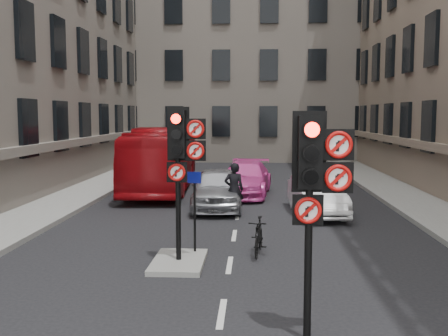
# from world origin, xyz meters

# --- Properties ---
(pavement_left) EXTENTS (3.00, 50.00, 0.16)m
(pavement_left) POSITION_xyz_m (-7.20, 12.00, 0.08)
(pavement_left) COLOR gray
(pavement_left) RESTS_ON ground
(pavement_right) EXTENTS (3.00, 50.00, 0.16)m
(pavement_right) POSITION_xyz_m (7.20, 12.00, 0.08)
(pavement_right) COLOR gray
(pavement_right) RESTS_ON ground
(centre_island) EXTENTS (1.20, 2.00, 0.12)m
(centre_island) POSITION_xyz_m (-1.20, 5.00, 0.06)
(centre_island) COLOR gray
(centre_island) RESTS_ON ground
(building_far) EXTENTS (30.00, 14.00, 20.00)m
(building_far) POSITION_xyz_m (0.00, 38.00, 10.00)
(building_far) COLOR slate
(building_far) RESTS_ON ground
(signal_near) EXTENTS (0.91, 0.40, 3.58)m
(signal_near) POSITION_xyz_m (1.49, 0.99, 2.58)
(signal_near) COLOR black
(signal_near) RESTS_ON ground
(signal_far) EXTENTS (0.91, 0.40, 3.58)m
(signal_far) POSITION_xyz_m (-1.11, 4.99, 2.70)
(signal_far) COLOR black
(signal_far) RESTS_ON centre_island
(car_silver) EXTENTS (2.00, 4.57, 1.53)m
(car_silver) POSITION_xyz_m (-0.82, 12.34, 0.77)
(car_silver) COLOR #9A9CA2
(car_silver) RESTS_ON ground
(car_white) EXTENTS (1.82, 4.31, 1.38)m
(car_white) POSITION_xyz_m (2.78, 11.41, 0.69)
(car_white) COLOR white
(car_white) RESTS_ON ground
(car_pink) EXTENTS (2.50, 5.17, 1.45)m
(car_pink) POSITION_xyz_m (0.20, 15.64, 0.73)
(car_pink) COLOR #D83F9B
(car_pink) RESTS_ON ground
(bus_red) EXTENTS (3.00, 10.56, 2.91)m
(bus_red) POSITION_xyz_m (-3.72, 17.33, 1.45)
(bus_red) COLOR #9D0B11
(bus_red) RESTS_ON ground
(motorcycle) EXTENTS (0.61, 1.58, 0.93)m
(motorcycle) POSITION_xyz_m (0.69, 6.00, 0.46)
(motorcycle) COLOR black
(motorcycle) RESTS_ON ground
(motorcyclist) EXTENTS (0.73, 0.54, 1.86)m
(motorcyclist) POSITION_xyz_m (-0.12, 10.96, 0.93)
(motorcyclist) COLOR black
(motorcyclist) RESTS_ON ground
(info_sign) EXTENTS (0.34, 0.14, 2.00)m
(info_sign) POSITION_xyz_m (-0.90, 5.73, 1.41)
(info_sign) COLOR black
(info_sign) RESTS_ON centre_island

